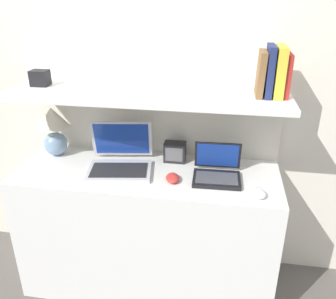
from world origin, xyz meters
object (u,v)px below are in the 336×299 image
router_box (175,152)px  second_mouse (259,193)px  book_brown (261,74)px  shelf_gadget (40,78)px  laptop_large (120,160)px  computer_mouse (173,178)px  book_yellow (279,72)px  book_red (287,75)px  table_lamp (53,128)px  book_navy (269,71)px  laptop_small (217,172)px

router_box → second_mouse: bearing=-34.5°
book_brown → shelf_gadget: book_brown is taller
laptop_large → computer_mouse: (0.31, -0.09, -0.03)m
laptop_large → router_box: laptop_large is taller
laptop_large → second_mouse: bearing=-13.0°
laptop_large → book_yellow: book_yellow is taller
laptop_large → shelf_gadget: shelf_gadget is taller
book_red → shelf_gadget: size_ratio=2.22×
table_lamp → book_navy: book_navy is taller
book_brown → router_box: bearing=167.4°
laptop_large → book_yellow: bearing=3.4°
book_red → book_brown: (-0.12, 0.00, 0.00)m
book_yellow → book_brown: book_yellow is taller
computer_mouse → book_red: 0.75m
laptop_small → shelf_gadget: 1.06m
router_box → book_brown: bearing=-12.6°
computer_mouse → shelf_gadget: bearing=169.3°
book_yellow → second_mouse: bearing=-103.2°
laptop_small → computer_mouse: 0.24m
router_box → book_navy: 0.69m
computer_mouse → book_brown: 0.68m
table_lamp → second_mouse: table_lamp is taller
table_lamp → second_mouse: 1.21m
book_brown → shelf_gadget: bearing=180.0°
router_box → book_brown: (0.42, -0.09, 0.49)m
laptop_large → router_box: size_ratio=3.14×
laptop_large → router_box: bearing=26.6°
laptop_large → book_navy: (0.74, 0.05, 0.50)m
second_mouse → book_brown: book_brown is taller
book_yellow → router_box: bearing=169.4°
table_lamp → book_yellow: 1.28m
book_yellow → book_navy: size_ratio=0.99×
book_red → book_navy: 0.08m
table_lamp → laptop_small: (0.96, -0.13, -0.14)m
computer_mouse → router_box: size_ratio=0.93×
laptop_small → shelf_gadget: (-0.96, 0.07, 0.44)m
laptop_large → second_mouse: (0.74, -0.17, -0.03)m
computer_mouse → book_navy: bearing=17.7°
book_navy → book_brown: size_ratio=1.12×
laptop_large → book_red: book_red is taller
book_red → computer_mouse: bearing=-165.0°
laptop_small → book_navy: book_navy is taller
second_mouse → book_brown: (-0.03, 0.22, 0.53)m
computer_mouse → book_brown: size_ratio=0.54×
computer_mouse → table_lamp: bearing=164.6°
router_box → book_yellow: size_ratio=0.52×
book_navy → router_box: bearing=168.4°
computer_mouse → book_yellow: (0.48, 0.14, 0.54)m
book_red → laptop_large: bearing=-176.7°
laptop_large → laptop_small: 0.53m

